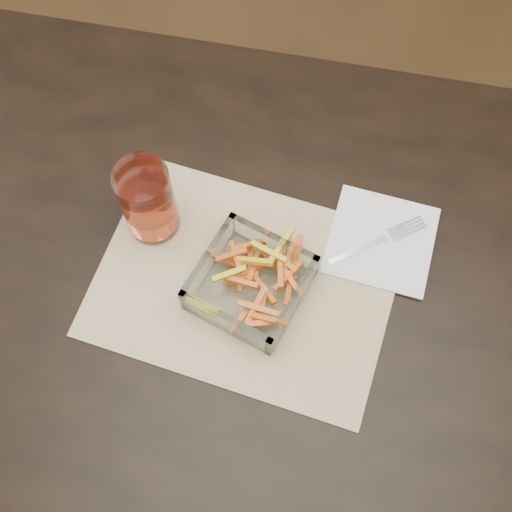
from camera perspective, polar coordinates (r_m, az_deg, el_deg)
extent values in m
plane|color=#331E0F|center=(1.72, 3.78, -12.09)|extent=(4.50, 4.50, 0.00)
cube|color=black|center=(1.01, 6.31, -3.67)|extent=(1.60, 0.90, 0.03)
cylinder|color=black|center=(1.65, -18.73, 8.56)|extent=(0.06, 0.06, 0.72)
cube|color=tan|center=(0.99, -1.01, -2.37)|extent=(0.49, 0.38, 0.00)
cube|color=white|center=(0.98, -0.50, -2.94)|extent=(0.19, 0.19, 0.01)
cube|color=white|center=(0.98, 1.55, 1.00)|extent=(0.15, 0.06, 0.06)
cube|color=white|center=(0.94, -2.67, -5.97)|extent=(0.15, 0.06, 0.06)
cube|color=white|center=(0.97, -4.19, -0.47)|extent=(0.06, 0.15, 0.06)
cube|color=white|center=(0.95, 3.28, -4.38)|extent=(0.06, 0.15, 0.06)
cylinder|color=white|center=(0.98, -9.61, 4.85)|extent=(0.08, 0.08, 0.14)
cylinder|color=#A83318|center=(1.00, -9.47, 4.41)|extent=(0.07, 0.07, 0.09)
cube|color=white|center=(1.04, 11.08, 1.38)|extent=(0.18, 0.18, 0.00)
cube|color=silver|center=(1.02, 9.02, 0.54)|extent=(0.09, 0.07, 0.00)
cube|color=silver|center=(1.04, 12.48, 2.07)|extent=(0.04, 0.04, 0.00)
cube|color=silver|center=(1.06, 13.66, 3.11)|extent=(0.03, 0.02, 0.00)
cube|color=silver|center=(1.06, 13.82, 2.84)|extent=(0.03, 0.02, 0.00)
cube|color=silver|center=(1.06, 13.99, 2.56)|extent=(0.03, 0.02, 0.00)
cube|color=silver|center=(1.05, 14.15, 2.29)|extent=(0.03, 0.02, 0.00)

